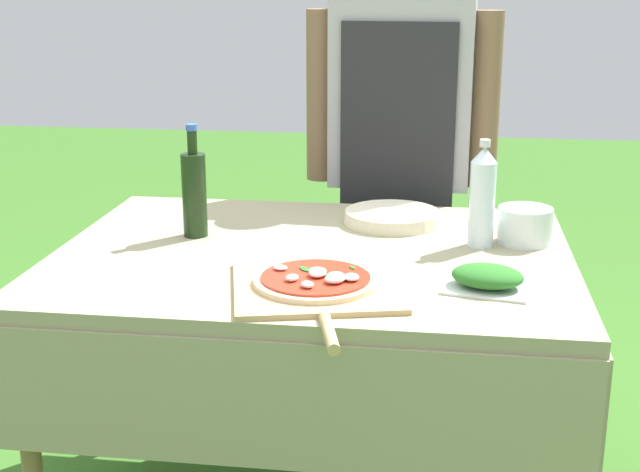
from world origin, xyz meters
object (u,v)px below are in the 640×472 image
oil_bottle (194,192)px  water_bottle (482,196)px  person_cook (400,139)px  plate_stack (392,217)px  pizza_on_peel (316,284)px  prep_table (313,283)px  herb_container (487,278)px  mixing_tub (525,225)px

oil_bottle → water_bottle: 0.73m
person_cook → oil_bottle: (-0.50, -0.57, -0.05)m
water_bottle → plate_stack: 0.31m
pizza_on_peel → water_bottle: size_ratio=2.04×
prep_table → pizza_on_peel: 0.30m
herb_container → plate_stack: 0.55m
pizza_on_peel → water_bottle: (0.36, 0.38, 0.11)m
water_bottle → herb_container: (0.00, -0.32, -0.10)m
mixing_tub → plate_stack: mixing_tub is taller
person_cook → herb_container: size_ratio=7.68×
water_bottle → mixing_tub: size_ratio=1.97×
prep_table → pizza_on_peel: pizza_on_peel is taller
prep_table → herb_container: 0.48m
prep_table → person_cook: (0.18, 0.67, 0.25)m
oil_bottle → mixing_tub: oil_bottle is taller
water_bottle → prep_table: bearing=-165.9°
pizza_on_peel → mixing_tub: mixing_tub is taller
oil_bottle → plate_stack: oil_bottle is taller
mixing_tub → herb_container: bearing=-106.5°
prep_table → mixing_tub: bearing=15.6°
herb_container → mixing_tub: (0.11, 0.36, 0.02)m
prep_table → oil_bottle: 0.39m
person_cook → herb_container: bearing=108.4°
person_cook → pizza_on_peel: bearing=85.7°
prep_table → plate_stack: bearing=57.7°
mixing_tub → plate_stack: (-0.34, 0.14, -0.03)m
pizza_on_peel → mixing_tub: size_ratio=4.02×
mixing_tub → plate_stack: 0.37m
water_bottle → person_cook: bearing=112.3°
person_cook → pizza_on_peel: person_cook is taller
prep_table → oil_bottle: size_ratio=4.37×
pizza_on_peel → oil_bottle: 0.53m
person_cook → mixing_tub: 0.64m
herb_container → plate_stack: size_ratio=0.78×
herb_container → pizza_on_peel: bearing=-170.9°
prep_table → herb_container: size_ratio=6.21×
oil_bottle → plate_stack: (0.50, 0.19, -0.10)m
oil_bottle → water_bottle: bearing=0.8°
person_cook → water_bottle: bearing=115.7°
oil_bottle → plate_stack: size_ratio=1.11×
prep_table → pizza_on_peel: bearing=-80.0°
person_cook → oil_bottle: person_cook is taller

